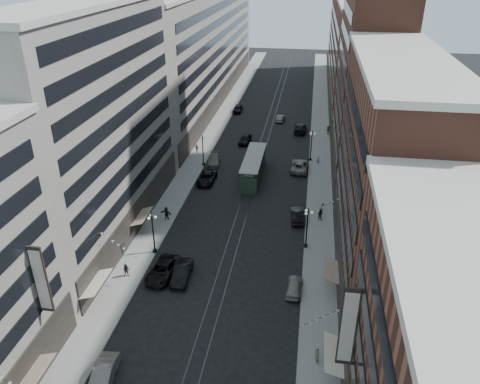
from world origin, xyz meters
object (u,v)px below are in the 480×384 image
Objects in this scene: lamppost_se_far at (307,227)px; pedestrian_4 at (317,355)px; lamppost_sw_far at (153,232)px; pedestrian_8 at (318,160)px; pedestrian_6 at (197,148)px; pedestrian_7 at (320,214)px; streetcar at (253,168)px; car_11 at (299,166)px; car_1 at (103,375)px; car_2 at (163,270)px; car_4 at (294,286)px; car_9 at (238,109)px; car_7 at (207,178)px; pedestrian_2 at (126,270)px; car_10 at (297,215)px; pedestrian_5 at (166,213)px; pedestrian_9 at (328,130)px; pedestrian_extra_1 at (323,207)px; car_8 at (214,160)px; car_5 at (182,273)px; lamppost_sw_mid at (203,149)px; car_14 at (280,118)px; lamppost_se_mid at (311,145)px; car_13 at (245,139)px; car_12 at (300,128)px.

lamppost_se_far reaches higher than pedestrian_4.
lamppost_sw_far reaches higher than pedestrian_8.
pedestrian_6 is 1.05× the size of pedestrian_7.
streetcar is 39.74m from pedestrian_4.
car_11 is (-3.31, 42.19, -0.11)m from pedestrian_4.
car_11 is at bearing 66.70° from car_1.
pedestrian_7 reaches higher than car_2.
car_4 is 2.35× the size of pedestrian_6.
pedestrian_8 reaches higher than car_2.
car_9 is (-8.13, 34.78, -0.87)m from streetcar.
pedestrian_2 is at bearing -96.86° from car_7.
car_10 is 2.57× the size of pedestrian_5.
pedestrian_9 is at bearing -118.04° from pedestrian_8.
car_1 is 3.19× the size of pedestrian_extra_1.
lamppost_sw_far is 1.06× the size of car_8.
car_8 is (-3.05, 32.51, -0.08)m from car_5.
lamppost_se_far is 21.81m from streetcar.
lamppost_se_far is (18.40, -23.00, 0.00)m from lamppost_sw_mid.
car_4 is 2.61× the size of pedestrian_4.
car_9 is 11.54m from car_14.
car_5 is at bearing 122.78° from pedestrian_6.
car_13 is at bearing 151.94° from lamppost_se_mid.
lamppost_se_mid is 1.14× the size of car_13.
pedestrian_8 is (-0.23, 44.82, -0.04)m from pedestrian_4.
car_5 is 18.24m from pedestrian_4.
pedestrian_7 is (18.37, 30.64, 0.20)m from car_1.
car_13 is at bearing -71.78° from car_4.
pedestrian_6 is (-2.38, 32.27, -2.06)m from lamppost_sw_far.
pedestrian_4 is 60.57m from pedestrian_9.
pedestrian_2 is at bearing -90.93° from car_9.
lamppost_se_far is at bearing 12.26° from lamppost_sw_far.
car_4 reaches higher than car_14.
pedestrian_2 is at bearing -155.27° from lamppost_se_far.
pedestrian_extra_1 is (-1.19, -32.74, -0.11)m from pedestrian_9.
lamppost_sw_far reaches higher than car_8.
car_9 is (-0.57, 30.49, 0.04)m from car_8.
car_11 is (7.42, 3.93, -0.84)m from streetcar.
lamppost_sw_mid is 9.87m from streetcar.
car_11 is at bearing 58.99° from lamppost_sw_far.
lamppost_sw_mid reaches higher than car_7.
lamppost_sw_far reaches higher than car_10.
lamppost_se_mid is at bearing -64.19° from pedestrian_7.
pedestrian_4 is 0.85× the size of pedestrian_5.
car_5 is (2.30, -0.14, 0.01)m from car_2.
pedestrian_4 is 27.82m from pedestrian_extra_1.
pedestrian_9 is (23.33, 51.24, 0.06)m from pedestrian_2.
car_12 is 4.00× the size of pedestrian_8.
streetcar reaches higher than car_14.
pedestrian_5 is at bearing -92.67° from lamppost_sw_mid.
pedestrian_5 is 1.24× the size of pedestrian_8.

